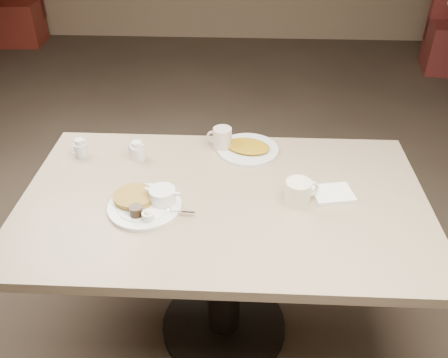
{
  "coord_description": "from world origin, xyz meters",
  "views": [
    {
      "loc": [
        0.07,
        -1.38,
        1.81
      ],
      "look_at": [
        0.0,
        0.02,
        0.82
      ],
      "focal_mm": 37.86,
      "sensor_mm": 36.0,
      "label": 1
    }
  ],
  "objects_px": {
    "coffee_mug_near": "(299,192)",
    "coffee_mug_far": "(222,139)",
    "creamer_left": "(81,149)",
    "hash_plate": "(248,148)",
    "diner_table": "(224,232)",
    "creamer_right": "(137,151)",
    "main_plate": "(147,202)"
  },
  "relations": [
    {
      "from": "coffee_mug_far",
      "to": "creamer_left",
      "type": "relative_size",
      "value": 1.51
    },
    {
      "from": "coffee_mug_near",
      "to": "coffee_mug_far",
      "type": "distance_m",
      "value": 0.46
    },
    {
      "from": "creamer_left",
      "to": "hash_plate",
      "type": "relative_size",
      "value": 0.25
    },
    {
      "from": "coffee_mug_near",
      "to": "creamer_right",
      "type": "xyz_separation_m",
      "value": [
        -0.64,
        0.26,
        -0.01
      ]
    },
    {
      "from": "coffee_mug_near",
      "to": "coffee_mug_far",
      "type": "height_order",
      "value": "coffee_mug_far"
    },
    {
      "from": "creamer_left",
      "to": "creamer_right",
      "type": "height_order",
      "value": "same"
    },
    {
      "from": "coffee_mug_near",
      "to": "creamer_left",
      "type": "height_order",
      "value": "coffee_mug_near"
    },
    {
      "from": "creamer_left",
      "to": "creamer_right",
      "type": "distance_m",
      "value": 0.24
    },
    {
      "from": "main_plate",
      "to": "creamer_left",
      "type": "xyz_separation_m",
      "value": [
        -0.33,
        0.32,
        0.01
      ]
    },
    {
      "from": "main_plate",
      "to": "hash_plate",
      "type": "height_order",
      "value": "main_plate"
    },
    {
      "from": "diner_table",
      "to": "main_plate",
      "type": "distance_m",
      "value": 0.34
    },
    {
      "from": "diner_table",
      "to": "creamer_right",
      "type": "xyz_separation_m",
      "value": [
        -0.37,
        0.25,
        0.21
      ]
    },
    {
      "from": "diner_table",
      "to": "coffee_mug_far",
      "type": "bearing_deg",
      "value": 94.12
    },
    {
      "from": "hash_plate",
      "to": "coffee_mug_near",
      "type": "bearing_deg",
      "value": -61.6
    },
    {
      "from": "diner_table",
      "to": "hash_plate",
      "type": "bearing_deg",
      "value": 75.26
    },
    {
      "from": "main_plate",
      "to": "coffee_mug_far",
      "type": "relative_size",
      "value": 2.8
    },
    {
      "from": "diner_table",
      "to": "coffee_mug_far",
      "type": "relative_size",
      "value": 12.4
    },
    {
      "from": "creamer_left",
      "to": "creamer_right",
      "type": "bearing_deg",
      "value": -1.59
    },
    {
      "from": "coffee_mug_near",
      "to": "coffee_mug_far",
      "type": "bearing_deg",
      "value": 129.93
    },
    {
      "from": "creamer_right",
      "to": "diner_table",
      "type": "bearing_deg",
      "value": -34.09
    },
    {
      "from": "coffee_mug_near",
      "to": "hash_plate",
      "type": "height_order",
      "value": "coffee_mug_near"
    },
    {
      "from": "creamer_left",
      "to": "creamer_right",
      "type": "relative_size",
      "value": 0.98
    },
    {
      "from": "coffee_mug_far",
      "to": "creamer_right",
      "type": "height_order",
      "value": "coffee_mug_far"
    },
    {
      "from": "hash_plate",
      "to": "creamer_left",
      "type": "bearing_deg",
      "value": -174.01
    },
    {
      "from": "diner_table",
      "to": "creamer_left",
      "type": "distance_m",
      "value": 0.69
    },
    {
      "from": "coffee_mug_far",
      "to": "creamer_right",
      "type": "relative_size",
      "value": 1.49
    },
    {
      "from": "creamer_left",
      "to": "hash_plate",
      "type": "xyz_separation_m",
      "value": [
        0.69,
        0.07,
        -0.02
      ]
    },
    {
      "from": "coffee_mug_far",
      "to": "hash_plate",
      "type": "xyz_separation_m",
      "value": [
        0.11,
        -0.01,
        -0.04
      ]
    },
    {
      "from": "hash_plate",
      "to": "diner_table",
      "type": "bearing_deg",
      "value": -104.74
    },
    {
      "from": "coffee_mug_far",
      "to": "diner_table",
      "type": "bearing_deg",
      "value": -85.88
    },
    {
      "from": "coffee_mug_near",
      "to": "creamer_left",
      "type": "bearing_deg",
      "value": 162.96
    },
    {
      "from": "main_plate",
      "to": "hash_plate",
      "type": "relative_size",
      "value": 1.04
    }
  ]
}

